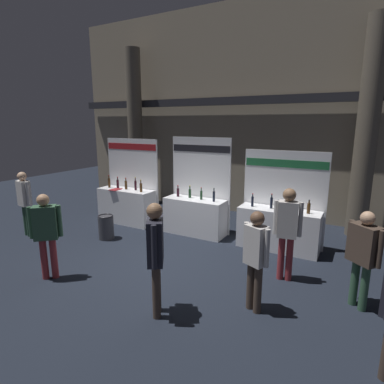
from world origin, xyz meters
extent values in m
plane|color=black|center=(0.00, 0.00, 0.00)|extent=(24.81, 24.81, 0.00)
cube|color=gray|center=(0.00, 4.54, 3.26)|extent=(12.41, 0.25, 6.52)
cube|color=#2D2D33|center=(0.00, 4.23, 3.59)|extent=(12.41, 0.20, 0.24)
cylinder|color=#665B4C|center=(-3.65, 3.82, 2.71)|extent=(0.52, 0.52, 5.41)
cylinder|color=#665B4C|center=(3.65, 3.82, 2.71)|extent=(0.52, 0.52, 5.41)
cube|color=white|center=(-2.39, 1.72, 0.51)|extent=(1.73, 0.60, 1.01)
cube|color=white|center=(-2.39, 2.06, 1.24)|extent=(1.82, 0.04, 2.47)
cube|color=maroon|center=(-2.39, 2.04, 2.24)|extent=(1.77, 0.01, 0.18)
cylinder|color=#472D14|center=(-3.01, 1.70, 1.15)|extent=(0.07, 0.07, 0.28)
cylinder|color=#472D14|center=(-3.01, 1.70, 1.34)|extent=(0.03, 0.03, 0.09)
cylinder|color=red|center=(-3.01, 1.70, 1.39)|extent=(0.03, 0.03, 0.02)
cylinder|color=black|center=(-2.71, 1.74, 1.14)|extent=(0.07, 0.07, 0.26)
cylinder|color=black|center=(-2.71, 1.74, 1.31)|extent=(0.03, 0.03, 0.07)
cylinder|color=red|center=(-2.71, 1.74, 1.35)|extent=(0.03, 0.03, 0.02)
cylinder|color=#472D14|center=(-2.40, 1.74, 1.14)|extent=(0.07, 0.07, 0.25)
cylinder|color=#472D14|center=(-2.40, 1.74, 1.30)|extent=(0.03, 0.03, 0.07)
cylinder|color=red|center=(-2.40, 1.74, 1.34)|extent=(0.03, 0.03, 0.02)
cylinder|color=black|center=(-2.07, 1.78, 1.15)|extent=(0.07, 0.07, 0.27)
cylinder|color=black|center=(-2.07, 1.78, 1.33)|extent=(0.03, 0.03, 0.09)
cylinder|color=gold|center=(-2.07, 1.78, 1.38)|extent=(0.03, 0.03, 0.02)
cylinder|color=#472D14|center=(-1.78, 1.67, 1.14)|extent=(0.07, 0.07, 0.24)
cylinder|color=#472D14|center=(-1.78, 1.67, 1.30)|extent=(0.03, 0.03, 0.09)
cylinder|color=gold|center=(-1.78, 1.67, 1.36)|extent=(0.03, 0.03, 0.02)
cube|color=maroon|center=(-2.63, 1.54, 1.02)|extent=(0.28, 0.35, 0.01)
cube|color=white|center=(-0.15, 1.84, 0.48)|extent=(1.64, 0.60, 0.96)
cube|color=white|center=(-0.15, 2.18, 1.28)|extent=(1.72, 0.04, 2.56)
cube|color=black|center=(-0.15, 2.16, 2.26)|extent=(1.67, 0.01, 0.18)
cylinder|color=black|center=(-0.69, 1.88, 1.07)|extent=(0.07, 0.07, 0.22)
cylinder|color=black|center=(-0.69, 1.88, 1.22)|extent=(0.03, 0.03, 0.07)
cylinder|color=red|center=(-0.69, 1.88, 1.26)|extent=(0.03, 0.03, 0.02)
cylinder|color=#19381E|center=(-0.34, 1.91, 1.08)|extent=(0.07, 0.07, 0.23)
cylinder|color=#19381E|center=(-0.34, 1.91, 1.23)|extent=(0.03, 0.03, 0.09)
cylinder|color=gold|center=(-0.34, 1.91, 1.28)|extent=(0.03, 0.03, 0.02)
cylinder|color=#19381E|center=(0.02, 1.88, 1.08)|extent=(0.06, 0.06, 0.23)
cylinder|color=#19381E|center=(0.02, 1.88, 1.23)|extent=(0.03, 0.03, 0.08)
cylinder|color=red|center=(0.02, 1.88, 1.28)|extent=(0.03, 0.03, 0.02)
cylinder|color=black|center=(0.40, 1.84, 1.09)|extent=(0.06, 0.06, 0.26)
cylinder|color=black|center=(0.40, 1.84, 1.26)|extent=(0.03, 0.03, 0.07)
cylinder|color=black|center=(0.40, 1.84, 1.30)|extent=(0.03, 0.03, 0.02)
cube|color=white|center=(2.06, 1.86, 0.49)|extent=(1.86, 0.60, 0.97)
cube|color=white|center=(2.06, 2.20, 1.15)|extent=(1.95, 0.04, 2.30)
cube|color=#1E6638|center=(2.06, 2.17, 2.00)|extent=(1.89, 0.01, 0.18)
cylinder|color=black|center=(1.42, 1.82, 1.09)|extent=(0.06, 0.06, 0.24)
cylinder|color=black|center=(1.42, 1.82, 1.24)|extent=(0.03, 0.03, 0.06)
cylinder|color=red|center=(1.42, 1.82, 1.28)|extent=(0.03, 0.03, 0.02)
cylinder|color=black|center=(1.86, 1.87, 1.10)|extent=(0.06, 0.06, 0.26)
cylinder|color=black|center=(1.86, 1.87, 1.26)|extent=(0.03, 0.03, 0.07)
cylinder|color=red|center=(1.86, 1.87, 1.31)|extent=(0.03, 0.03, 0.02)
cylinder|color=#472D14|center=(2.27, 1.81, 1.11)|extent=(0.06, 0.06, 0.27)
cylinder|color=#472D14|center=(2.27, 1.81, 1.27)|extent=(0.03, 0.03, 0.06)
cylinder|color=black|center=(2.27, 1.81, 1.31)|extent=(0.03, 0.03, 0.02)
cylinder|color=#472D14|center=(2.70, 1.84, 1.09)|extent=(0.07, 0.07, 0.23)
cylinder|color=#472D14|center=(2.70, 1.84, 1.23)|extent=(0.03, 0.03, 0.06)
cylinder|color=black|center=(2.70, 1.84, 1.27)|extent=(0.03, 0.03, 0.02)
cylinder|color=#38383D|center=(-1.97, 0.42, 0.30)|extent=(0.39, 0.39, 0.60)
torus|color=black|center=(-1.97, 0.42, 0.61)|extent=(0.38, 0.38, 0.02)
cylinder|color=#47382D|center=(1.11, -1.73, 0.43)|extent=(0.12, 0.12, 0.87)
cylinder|color=#47382D|center=(1.01, -1.57, 0.43)|extent=(0.12, 0.12, 0.87)
cube|color=#23232D|center=(1.06, -1.65, 1.21)|extent=(0.43, 0.50, 0.68)
sphere|color=#8C6647|center=(1.06, -1.65, 1.68)|extent=(0.24, 0.24, 0.24)
cylinder|color=#23232D|center=(1.20, -1.88, 1.22)|extent=(0.08, 0.08, 0.65)
cylinder|color=#23232D|center=(0.92, -1.42, 1.22)|extent=(0.08, 0.08, 0.65)
cylinder|color=maroon|center=(-1.48, -1.74, 0.40)|extent=(0.12, 0.12, 0.80)
cylinder|color=maroon|center=(-1.35, -1.62, 0.40)|extent=(0.12, 0.12, 0.80)
cube|color=#33563D|center=(-1.41, -1.68, 1.12)|extent=(0.47, 0.46, 0.63)
sphere|color=tan|center=(-1.41, -1.68, 1.55)|extent=(0.22, 0.22, 0.22)
cylinder|color=#33563D|center=(-1.60, -1.85, 1.13)|extent=(0.08, 0.08, 0.60)
cylinder|color=#33563D|center=(-1.23, -1.51, 1.13)|extent=(0.08, 0.08, 0.60)
cylinder|color=#33563D|center=(3.87, 0.01, 0.39)|extent=(0.12, 0.12, 0.78)
cylinder|color=#33563D|center=(3.73, 0.13, 0.39)|extent=(0.12, 0.12, 0.78)
cube|color=#47382D|center=(3.80, 0.07, 1.09)|extent=(0.51, 0.49, 0.62)
sphere|color=tan|center=(3.80, 0.07, 1.51)|extent=(0.21, 0.21, 0.21)
cylinder|color=#47382D|center=(4.01, -0.11, 1.10)|extent=(0.08, 0.08, 0.59)
cylinder|color=#47382D|center=(3.59, 0.24, 1.10)|extent=(0.08, 0.08, 0.59)
cylinder|color=#47382D|center=(2.28, -0.79, 0.40)|extent=(0.12, 0.12, 0.79)
cylinder|color=#47382D|center=(2.42, -0.85, 0.40)|extent=(0.12, 0.12, 0.79)
cube|color=silver|center=(2.35, -0.82, 1.10)|extent=(0.39, 0.34, 0.63)
sphere|color=brown|center=(2.35, -0.82, 1.53)|extent=(0.22, 0.22, 0.22)
cylinder|color=silver|center=(2.16, -0.74, 1.12)|extent=(0.08, 0.08, 0.59)
cylinder|color=silver|center=(2.54, -0.91, 1.12)|extent=(0.08, 0.08, 0.59)
cylinder|color=#33563D|center=(-3.89, -0.42, 0.41)|extent=(0.12, 0.12, 0.82)
cylinder|color=#33563D|center=(-4.04, -0.39, 0.41)|extent=(0.12, 0.12, 0.82)
cube|color=silver|center=(-3.96, -0.40, 1.15)|extent=(0.38, 0.28, 0.65)
sphere|color=tan|center=(-3.96, -0.40, 1.59)|extent=(0.23, 0.23, 0.23)
cylinder|color=silver|center=(-3.75, -0.44, 1.16)|extent=(0.08, 0.08, 0.62)
cylinder|color=silver|center=(-4.18, -0.37, 1.16)|extent=(0.08, 0.08, 0.62)
cylinder|color=maroon|center=(2.62, 0.45, 0.43)|extent=(0.12, 0.12, 0.86)
cylinder|color=maroon|center=(2.47, 0.43, 0.43)|extent=(0.12, 0.12, 0.86)
cube|color=silver|center=(2.54, 0.44, 1.20)|extent=(0.38, 0.30, 0.68)
sphere|color=#8C6647|center=(2.54, 0.44, 1.66)|extent=(0.24, 0.24, 0.24)
cylinder|color=silver|center=(2.76, 0.47, 1.21)|extent=(0.08, 0.08, 0.65)
cylinder|color=silver|center=(2.33, 0.40, 1.21)|extent=(0.08, 0.08, 0.65)
camera|label=1|loc=(3.66, -5.25, 2.93)|focal=29.42mm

